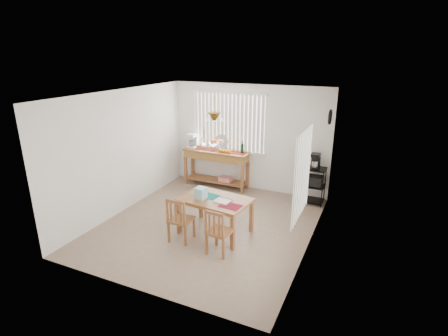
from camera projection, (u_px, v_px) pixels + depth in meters
The scene contains 10 objects.
ground at pixel (208, 225), 7.06m from camera, with size 4.00×4.50×0.01m, color gray.
room_shell at pixel (208, 143), 6.53m from camera, with size 4.20×4.70×2.70m.
sideboard at pixel (216, 160), 8.85m from camera, with size 1.69×0.48×0.95m.
sideboard_items at pixel (207, 144), 8.85m from camera, with size 1.61×0.40×0.73m.
wire_cart at pixel (314, 182), 7.92m from camera, with size 0.50×0.40×0.84m.
cart_items at pixel (316, 161), 7.77m from camera, with size 0.20×0.24×0.35m.
dining_table at pixel (215, 203), 6.59m from camera, with size 1.38×0.98×0.69m.
table_items at pixel (206, 195), 6.51m from camera, with size 0.99×0.58×0.22m.
chair_left at pixel (180, 220), 6.33m from camera, with size 0.42×0.42×0.86m.
chair_right at pixel (219, 232), 5.92m from camera, with size 0.42×0.42×0.84m.
Camera 1 is at (2.91, -5.63, 3.33)m, focal length 28.00 mm.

